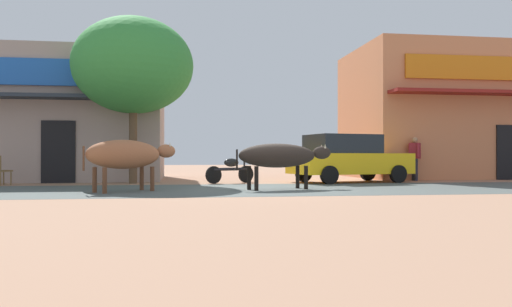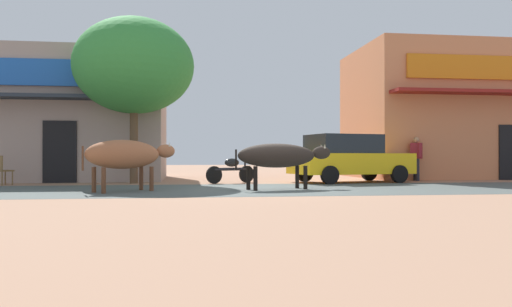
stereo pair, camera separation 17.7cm
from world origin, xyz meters
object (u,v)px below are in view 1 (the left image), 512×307
Objects in this scene: parked_hatchback_car at (348,158)px; cow_far_dark at (280,156)px; parked_motorcycle at (231,169)px; cafe_chair_near_tree at (0,169)px; pedestrian_by_shop at (415,155)px; cow_near_brown at (126,155)px; roadside_tree at (133,66)px.

parked_hatchback_car is 1.54× the size of cow_far_dark.
parked_motorcycle is 3.65m from cow_far_dark.
cafe_chair_near_tree is at bearing -177.10° from parked_motorcycle.
pedestrian_by_shop is (5.88, 4.19, 0.04)m from cow_far_dark.
cafe_chair_near_tree is (-4.13, 3.42, -0.42)m from cow_near_brown.
pedestrian_by_shop is (9.92, 4.50, 0.01)m from cow_near_brown.
parked_motorcycle is 7.18m from cafe_chair_near_tree.
cow_far_dark is 3.09× the size of cafe_chair_near_tree.
roadside_tree reaches higher than cafe_chair_near_tree.
cow_near_brown is (-7.09, -3.74, 0.09)m from parked_hatchback_car.
cow_near_brown is 1.48× the size of pedestrian_by_shop.
pedestrian_by_shop is at bearing 5.90° from parked_motorcycle.
cow_far_dark reaches higher than parked_motorcycle.
cow_far_dark is at bearing -74.06° from parked_motorcycle.
cafe_chair_near_tree is (-7.17, -0.36, 0.05)m from parked_motorcycle.
cow_far_dark is at bearing 4.30° from cow_near_brown.
cafe_chair_near_tree is (-14.04, -1.07, -0.43)m from pedestrian_by_shop.
roadside_tree is 6.40m from cow_far_dark.
roadside_tree is at bearing 138.25° from cow_far_dark.
roadside_tree reaches higher than cow_near_brown.
parked_hatchback_car reaches higher than parked_motorcycle.
cow_near_brown is at bearing -128.77° from parked_motorcycle.
roadside_tree is 10.53m from pedestrian_by_shop.
cafe_chair_near_tree is at bearing -178.38° from parked_hatchback_car.
cafe_chair_near_tree is at bearing 159.08° from cow_far_dark.
parked_motorcycle is at bearing 179.35° from parked_hatchback_car.
pedestrian_by_shop reaches higher than cafe_chair_near_tree.
cow_far_dark is 8.75m from cafe_chair_near_tree.
parked_motorcycle is at bearing 2.90° from cafe_chair_near_tree.
pedestrian_by_shop is 1.75× the size of cafe_chair_near_tree.
cow_near_brown reaches higher than parked_motorcycle.
roadside_tree is 4.73m from parked_motorcycle.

